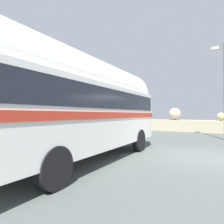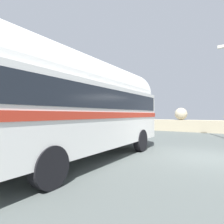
% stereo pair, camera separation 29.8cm
% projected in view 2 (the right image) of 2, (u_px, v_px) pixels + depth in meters
% --- Properties ---
extents(ground, '(32.00, 26.00, 0.02)m').
position_uv_depth(ground, '(206.00, 158.00, 7.64)').
color(ground, '#464D4B').
extents(vintage_coach, '(3.01, 8.73, 3.70)m').
position_uv_depth(vintage_coach, '(84.00, 103.00, 7.23)').
color(vintage_coach, black).
rests_on(vintage_coach, ground).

